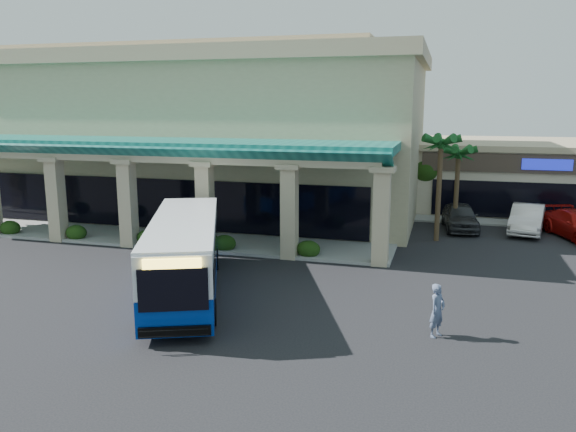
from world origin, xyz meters
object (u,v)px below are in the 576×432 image
(pedestrian, at_px, (437,310))
(car_white, at_px, (527,219))
(car_silver, at_px, (460,217))
(transit_bus, at_px, (185,256))

(pedestrian, bearing_deg, car_white, 15.19)
(pedestrian, distance_m, car_silver, 17.15)
(transit_bus, xyz_separation_m, car_silver, (10.98, 15.37, -0.73))
(transit_bus, distance_m, car_silver, 18.90)
(transit_bus, height_order, car_white, transit_bus)
(transit_bus, height_order, pedestrian, transit_bus)
(pedestrian, xyz_separation_m, car_white, (4.87, 17.37, -0.07))
(car_silver, relative_size, car_white, 0.94)
(transit_bus, xyz_separation_m, pedestrian, (9.95, -1.75, -0.63))
(pedestrian, bearing_deg, transit_bus, 110.87)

